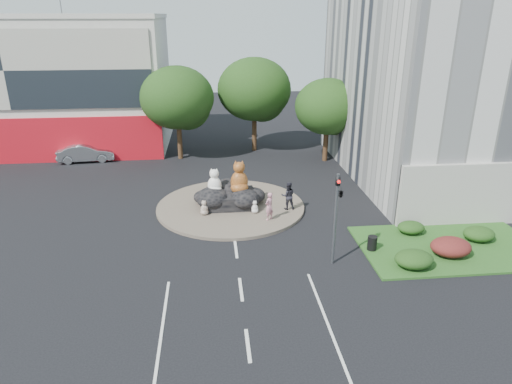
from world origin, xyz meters
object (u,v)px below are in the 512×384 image
(cat_white, at_px, (214,181))
(kitten_white, at_px, (255,206))
(kitten_calico, at_px, (204,207))
(cat_tabby, at_px, (239,176))
(parked_car, at_px, (86,153))
(pedestrian_pink, at_px, (269,206))
(pedestrian_dark, at_px, (288,196))
(litter_bin, at_px, (372,243))

(cat_white, height_order, kitten_white, cat_white)
(kitten_calico, xyz_separation_m, kitten_white, (3.28, -0.04, -0.07))
(cat_tabby, bearing_deg, kitten_white, -57.84)
(kitten_calico, height_order, parked_car, parked_car)
(cat_tabby, distance_m, pedestrian_pink, 3.34)
(cat_tabby, bearing_deg, pedestrian_dark, -18.58)
(litter_bin, bearing_deg, kitten_calico, 148.90)
(kitten_calico, height_order, pedestrian_dark, pedestrian_dark)
(kitten_white, bearing_deg, pedestrian_dark, -2.36)
(pedestrian_pink, bearing_deg, litter_bin, 96.24)
(cat_white, bearing_deg, pedestrian_pink, -28.85)
(pedestrian_dark, xyz_separation_m, litter_bin, (3.73, -5.92, -0.62))
(cat_white, distance_m, parked_car, 16.47)
(cat_tabby, bearing_deg, kitten_calico, -148.55)
(parked_car, bearing_deg, kitten_calico, -147.18)
(cat_white, xyz_separation_m, litter_bin, (8.54, -6.91, -1.48))
(pedestrian_dark, bearing_deg, cat_white, -10.99)
(cat_white, xyz_separation_m, kitten_calico, (-0.72, -1.32, -1.30))
(cat_white, height_order, kitten_calico, cat_white)
(pedestrian_pink, bearing_deg, pedestrian_dark, -176.97)
(parked_car, bearing_deg, kitten_white, -139.57)
(litter_bin, bearing_deg, cat_white, 141.04)
(kitten_calico, bearing_deg, pedestrian_dark, 32.02)
(cat_white, relative_size, parked_car, 0.36)
(cat_tabby, distance_m, pedestrian_dark, 3.51)
(cat_white, relative_size, kitten_calico, 1.80)
(kitten_calico, bearing_deg, parked_car, 157.13)
(litter_bin, bearing_deg, cat_tabby, 134.47)
(kitten_white, relative_size, pedestrian_pink, 0.47)
(kitten_calico, xyz_separation_m, pedestrian_dark, (5.53, 0.33, 0.44))
(pedestrian_pink, xyz_separation_m, litter_bin, (5.19, -4.36, -0.59))
(cat_tabby, height_order, pedestrian_pink, cat_tabby)
(pedestrian_dark, bearing_deg, kitten_calico, 4.04)
(cat_white, xyz_separation_m, parked_car, (-11.27, 11.95, -1.19))
(cat_white, distance_m, pedestrian_dark, 4.99)
(kitten_white, distance_m, litter_bin, 8.16)
(kitten_calico, distance_m, kitten_white, 3.28)
(parked_car, bearing_deg, litter_bin, -139.26)
(cat_white, xyz_separation_m, kitten_white, (2.56, -1.36, -1.37))
(pedestrian_pink, relative_size, parked_car, 0.37)
(kitten_calico, relative_size, pedestrian_dark, 0.53)
(kitten_white, bearing_deg, cat_tabby, 109.83)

